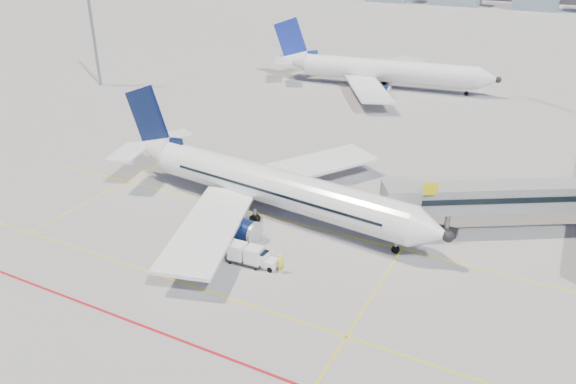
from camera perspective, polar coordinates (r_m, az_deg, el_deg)
name	(u,v)px	position (r m, az deg, el deg)	size (l,w,h in m)	color
ground	(231,253)	(52.98, -5.81, -6.21)	(420.00, 420.00, 0.00)	gray
apron_markings	(202,272)	(50.59, -8.77, -8.08)	(90.00, 35.12, 0.01)	#D6C40B
jet_bridge	(527,197)	(59.38, 23.12, -0.51)	(23.55, 15.78, 6.30)	gray
floodlight_mast_nw	(90,11)	(112.39, -19.48, 16.94)	(3.20, 0.61, 25.45)	gray
main_aircraft	(263,184)	(58.69, -2.52, 0.80)	(39.96, 34.76, 11.69)	white
second_aircraft	(379,70)	(107.99, 9.21, 12.10)	(42.35, 36.81, 12.40)	white
baggage_tug	(265,260)	(50.46, -2.37, -6.92)	(2.18, 1.39, 1.47)	white
cargo_dolly	(246,254)	(50.86, -4.31, -6.28)	(3.44, 1.67, 1.84)	black
belt_loader	(212,211)	(59.52, -7.74, -1.90)	(5.34, 1.55, 2.17)	black
ramp_worker	(281,264)	(49.54, -0.70, -7.29)	(0.66, 0.44, 1.82)	yellow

